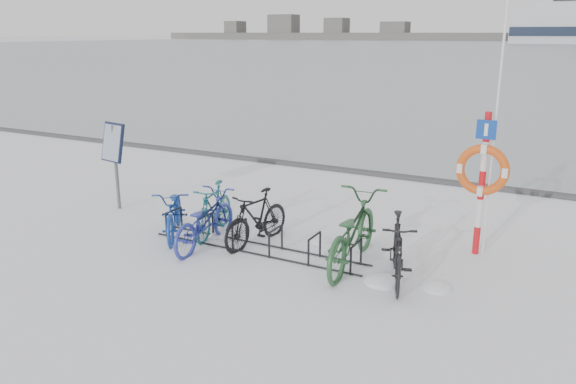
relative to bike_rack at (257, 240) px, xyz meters
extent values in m
plane|color=white|center=(0.00, 0.00, -0.18)|extent=(900.00, 900.00, 0.00)
cube|color=#9EAAB2|center=(0.00, 155.00, -0.17)|extent=(400.00, 298.00, 0.02)
cube|color=#3F3F42|center=(0.00, 5.90, -0.13)|extent=(400.00, 0.25, 0.10)
cylinder|color=black|center=(-1.80, -0.22, 0.04)|extent=(0.04, 0.04, 0.44)
cylinder|color=black|center=(-1.80, 0.22, 0.04)|extent=(0.04, 0.04, 0.44)
cylinder|color=black|center=(-1.80, 0.00, 0.26)|extent=(0.04, 0.44, 0.04)
cylinder|color=black|center=(-1.08, -0.22, 0.04)|extent=(0.04, 0.04, 0.44)
cylinder|color=black|center=(-1.08, 0.22, 0.04)|extent=(0.04, 0.04, 0.44)
cylinder|color=black|center=(-1.08, 0.00, 0.26)|extent=(0.04, 0.44, 0.04)
cylinder|color=black|center=(-0.36, -0.22, 0.04)|extent=(0.04, 0.04, 0.44)
cylinder|color=black|center=(-0.36, 0.22, 0.04)|extent=(0.04, 0.04, 0.44)
cylinder|color=black|center=(-0.36, 0.00, 0.26)|extent=(0.04, 0.44, 0.04)
cylinder|color=black|center=(0.36, -0.22, 0.04)|extent=(0.04, 0.04, 0.44)
cylinder|color=black|center=(0.36, 0.22, 0.04)|extent=(0.04, 0.04, 0.44)
cylinder|color=black|center=(0.36, 0.00, 0.26)|extent=(0.04, 0.44, 0.04)
cylinder|color=black|center=(1.08, -0.22, 0.04)|extent=(0.04, 0.04, 0.44)
cylinder|color=black|center=(1.08, 0.22, 0.04)|extent=(0.04, 0.04, 0.44)
cylinder|color=black|center=(1.08, 0.00, 0.26)|extent=(0.04, 0.44, 0.04)
cylinder|color=black|center=(1.80, -0.22, 0.04)|extent=(0.04, 0.04, 0.44)
cylinder|color=black|center=(1.80, 0.22, 0.04)|extent=(0.04, 0.04, 0.44)
cylinder|color=black|center=(1.80, 0.00, 0.26)|extent=(0.04, 0.44, 0.04)
cylinder|color=black|center=(0.00, -0.22, -0.16)|extent=(4.00, 0.03, 0.03)
cylinder|color=black|center=(0.00, 0.22, -0.16)|extent=(4.00, 0.03, 0.03)
cylinder|color=#595B5E|center=(-3.80, 0.65, 0.71)|extent=(0.07, 0.07, 1.77)
cube|color=black|center=(-3.80, 0.62, 1.25)|extent=(0.64, 0.34, 0.80)
cube|color=#8C99AD|center=(-3.80, 0.58, 1.25)|extent=(0.57, 0.26, 0.72)
cylinder|color=red|center=(3.34, 1.59, 0.06)|extent=(0.11, 0.11, 0.48)
cylinder|color=silver|center=(3.34, 1.59, 0.54)|extent=(0.11, 0.11, 0.48)
cylinder|color=red|center=(3.34, 1.59, 1.02)|extent=(0.11, 0.11, 0.48)
cylinder|color=silver|center=(3.34, 1.59, 1.50)|extent=(0.11, 0.11, 0.48)
cylinder|color=red|center=(3.34, 1.59, 1.97)|extent=(0.11, 0.11, 0.48)
torus|color=#DA4F14|center=(3.34, 1.50, 1.29)|extent=(0.84, 0.14, 0.84)
cube|color=#0D3697|center=(3.34, 1.51, 1.94)|extent=(0.30, 0.03, 0.30)
cylinder|color=silver|center=(3.45, 1.64, 2.00)|extent=(0.04, 0.04, 4.35)
cube|color=#4C4C4C|center=(-120.00, 260.00, 1.57)|extent=(180.00, 12.00, 3.50)
cube|color=#4C4C4C|center=(-150.00, 260.00, 5.32)|extent=(24.00, 10.00, 8.00)
cube|color=#4C4C4C|center=(-90.00, 260.00, 4.82)|extent=(20.00, 10.00, 6.00)
imported|color=navy|center=(-1.74, -0.03, 0.29)|extent=(1.51, 1.86, 0.95)
imported|color=#1C5D66|center=(-1.13, 0.34, 0.31)|extent=(0.80, 1.70, 0.98)
imported|color=#2B369A|center=(-0.92, -0.24, 0.31)|extent=(0.79, 1.91, 0.98)
imported|color=black|center=(-0.17, 0.27, 0.32)|extent=(0.72, 1.71, 0.99)
imported|color=#27542E|center=(1.65, 0.17, 0.41)|extent=(0.95, 2.30, 1.18)
imported|color=black|center=(2.47, -0.06, 0.34)|extent=(1.03, 1.78, 1.03)
ellipsoid|color=white|center=(1.27, 0.49, -0.18)|extent=(0.44, 0.44, 0.15)
ellipsoid|color=white|center=(3.09, -0.08, -0.18)|extent=(0.45, 0.45, 0.16)
ellipsoid|color=white|center=(2.33, -0.24, -0.18)|extent=(0.58, 0.58, 0.20)
ellipsoid|color=white|center=(-0.97, 0.29, -0.18)|extent=(0.39, 0.39, 0.14)
ellipsoid|color=white|center=(0.80, 0.87, -0.18)|extent=(0.37, 0.37, 0.13)
camera|label=1|loc=(4.68, -7.70, 3.42)|focal=35.00mm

